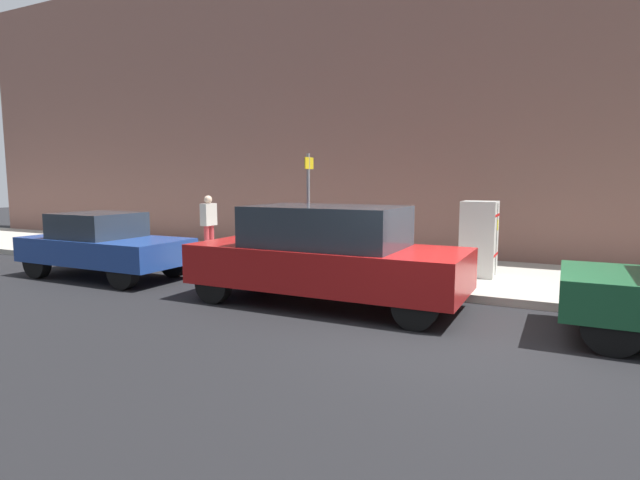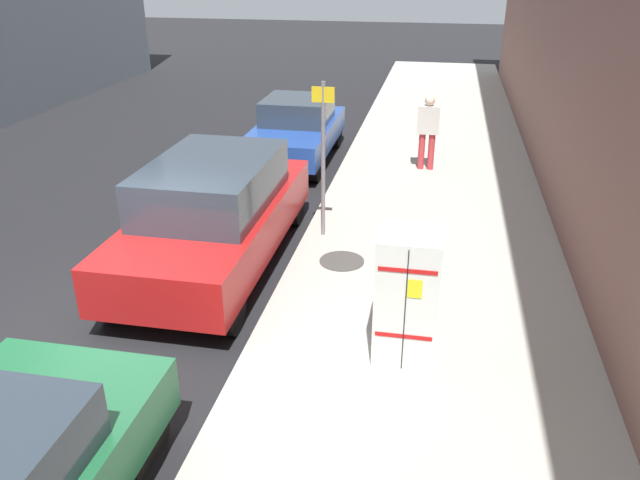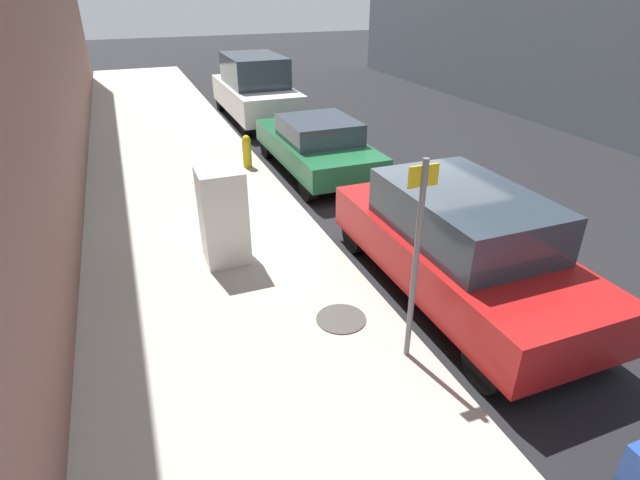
% 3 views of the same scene
% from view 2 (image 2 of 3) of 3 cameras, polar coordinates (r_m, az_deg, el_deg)
% --- Properties ---
extents(ground_plane, '(80.00, 80.00, 0.00)m').
position_cam_2_polar(ground_plane, '(8.63, -17.76, -8.27)').
color(ground_plane, black).
extents(sidewalk_slab, '(4.24, 44.00, 0.15)m').
position_cam_2_polar(sidewalk_slab, '(7.67, 9.07, -11.16)').
color(sidewalk_slab, '#B2ADA0').
rests_on(sidewalk_slab, ground).
extents(discarded_refrigerator, '(0.71, 0.71, 1.59)m').
position_cam_2_polar(discarded_refrigerator, '(7.27, 7.97, -5.09)').
color(discarded_refrigerator, silver).
rests_on(discarded_refrigerator, sidewalk_slab).
extents(manhole_cover, '(0.70, 0.70, 0.02)m').
position_cam_2_polar(manhole_cover, '(9.73, 2.01, -1.93)').
color(manhole_cover, '#47443F').
rests_on(manhole_cover, sidewalk_slab).
extents(street_sign_post, '(0.36, 0.07, 2.58)m').
position_cam_2_polar(street_sign_post, '(10.15, 0.29, 7.98)').
color(street_sign_post, slate).
rests_on(street_sign_post, sidewalk_slab).
extents(pedestrian_walking_far, '(0.47, 0.22, 1.62)m').
position_cam_2_polar(pedestrian_walking_far, '(13.89, 9.85, 10.09)').
color(pedestrian_walking_far, '#B73338').
rests_on(pedestrian_walking_far, sidewalk_slab).
extents(parked_hatchback_blue, '(1.72, 3.87, 1.45)m').
position_cam_2_polar(parked_hatchback_blue, '(14.85, -2.20, 10.04)').
color(parked_hatchback_blue, '#23479E').
rests_on(parked_hatchback_blue, ground).
extents(parked_suv_red, '(1.92, 4.83, 1.73)m').
position_cam_2_polar(parked_suv_red, '(9.75, -9.61, 2.48)').
color(parked_suv_red, red).
rests_on(parked_suv_red, ground).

